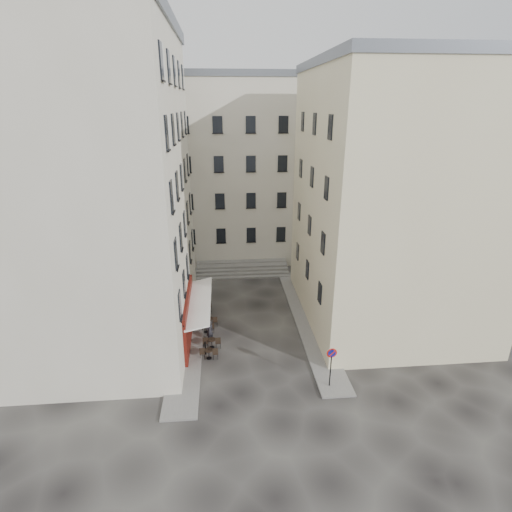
{
  "coord_description": "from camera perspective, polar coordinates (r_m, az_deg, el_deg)",
  "views": [
    {
      "loc": [
        -1.88,
        -23.91,
        15.73
      ],
      "look_at": [
        0.6,
        4.0,
        5.05
      ],
      "focal_mm": 28.0,
      "sensor_mm": 36.0,
      "label": 1
    }
  ],
  "objects": [
    {
      "name": "sidewalk_right",
      "position": [
        31.79,
        7.27,
        -8.85
      ],
      "size": [
        2.0,
        18.0,
        0.12
      ],
      "primitive_type": "cube",
      "color": "slate",
      "rests_on": "ground"
    },
    {
      "name": "bollard_far",
      "position": [
        33.58,
        -6.9,
        -6.22
      ],
      "size": [
        0.12,
        0.12,
        0.98
      ],
      "color": "black",
      "rests_on": "ground"
    },
    {
      "name": "pedestrian",
      "position": [
        28.74,
        -6.62,
        -10.6
      ],
      "size": [
        0.69,
        0.64,
        1.59
      ],
      "primitive_type": "imported",
      "rotation": [
        0.0,
        0.0,
        3.74
      ],
      "color": "black",
      "rests_on": "ground"
    },
    {
      "name": "cafe_storefront",
      "position": [
        28.61,
        -9.42,
        -8.4
      ],
      "size": [
        1.74,
        7.3,
        3.5
      ],
      "color": "#440C09",
      "rests_on": "ground"
    },
    {
      "name": "ground",
      "position": [
        28.68,
        -0.5,
        -12.39
      ],
      "size": [
        90.0,
        90.0,
        0.0
      ],
      "primitive_type": "plane",
      "color": "black",
      "rests_on": "ground"
    },
    {
      "name": "stone_steps",
      "position": [
        39.62,
        -1.96,
        -1.91
      ],
      "size": [
        9.0,
        3.15,
        0.8
      ],
      "color": "slate",
      "rests_on": "ground"
    },
    {
      "name": "building_right",
      "position": [
        30.76,
        18.97,
        7.69
      ],
      "size": [
        12.2,
        14.2,
        18.6
      ],
      "color": "beige",
      "rests_on": "ground"
    },
    {
      "name": "building_left",
      "position": [
        28.77,
        -22.66,
        8.42
      ],
      "size": [
        12.2,
        16.2,
        20.6
      ],
      "color": "beige",
      "rests_on": "ground"
    },
    {
      "name": "bistro_table_d",
      "position": [
        30.7,
        -6.62,
        -9.21
      ],
      "size": [
        1.16,
        0.54,
        0.81
      ],
      "color": "black",
      "rests_on": "ground"
    },
    {
      "name": "sidewalk_left",
      "position": [
        32.12,
        -9.2,
        -8.63
      ],
      "size": [
        2.0,
        22.0,
        0.12
      ],
      "primitive_type": "cube",
      "color": "slate",
      "rests_on": "ground"
    },
    {
      "name": "bollard_mid",
      "position": [
        30.51,
        -7.06,
        -9.2
      ],
      "size": [
        0.12,
        0.12,
        0.98
      ],
      "color": "black",
      "rests_on": "ground"
    },
    {
      "name": "no_parking_sign",
      "position": [
        24.18,
        10.71,
        -14.4
      ],
      "size": [
        0.62,
        0.11,
        2.7
      ],
      "rotation": [
        0.0,
        0.0,
        0.04
      ],
      "color": "black",
      "rests_on": "ground"
    },
    {
      "name": "bistro_table_c",
      "position": [
        29.93,
        -7.11,
        -10.09
      ],
      "size": [
        1.15,
        0.54,
        0.81
      ],
      "color": "black",
      "rests_on": "ground"
    },
    {
      "name": "bistro_table_a",
      "position": [
        27.14,
        -6.75,
        -13.59
      ],
      "size": [
        1.22,
        0.57,
        0.86
      ],
      "color": "black",
      "rests_on": "ground"
    },
    {
      "name": "bistro_table_e",
      "position": [
        32.75,
        -7.51,
        -7.12
      ],
      "size": [
        1.28,
        0.6,
        0.9
      ],
      "color": "black",
      "rests_on": "ground"
    },
    {
      "name": "bistro_table_b",
      "position": [
        28.17,
        -6.33,
        -12.15
      ],
      "size": [
        1.23,
        0.58,
        0.86
      ],
      "color": "black",
      "rests_on": "ground"
    },
    {
      "name": "bollard_near",
      "position": [
        27.53,
        -7.26,
        -12.84
      ],
      "size": [
        0.12,
        0.12,
        0.98
      ],
      "color": "black",
      "rests_on": "ground"
    },
    {
      "name": "building_back",
      "position": [
        43.4,
        -3.95,
        12.31
      ],
      "size": [
        18.2,
        10.2,
        18.6
      ],
      "color": "beige",
      "rests_on": "ground"
    }
  ]
}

